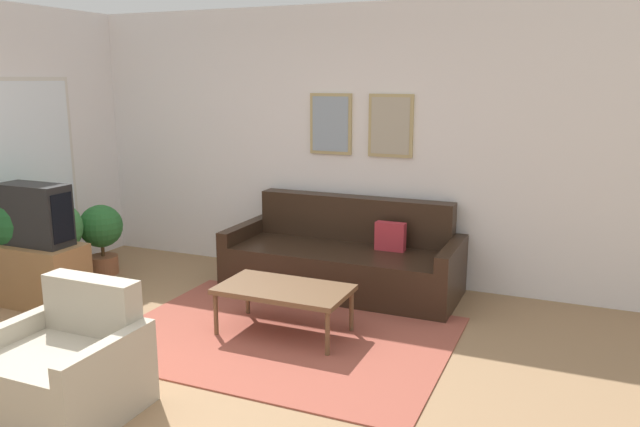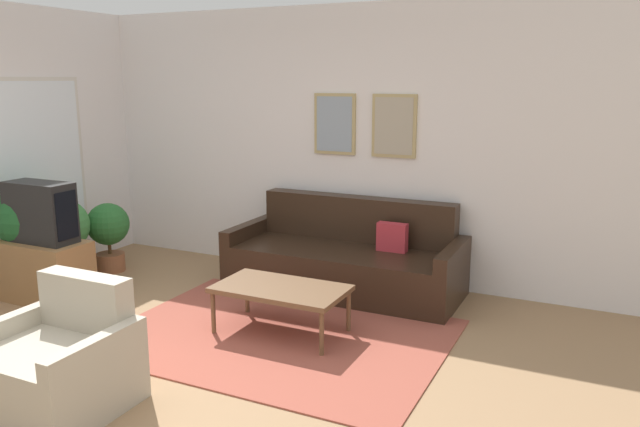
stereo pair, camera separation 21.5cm
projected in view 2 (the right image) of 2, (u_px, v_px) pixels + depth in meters
The scene contains 11 objects.
ground_plane at pixel (133, 384), 4.16m from camera, with size 16.00×16.00×0.00m, color #997551.
area_rug at pixel (279, 336), 4.92m from camera, with size 2.59×1.92×0.01m.
wall_back at pixel (318, 142), 6.36m from camera, with size 8.00×0.09×2.70m.
couch at pixel (346, 260), 5.96m from camera, with size 2.21×0.90×0.86m.
coffee_table at pixel (281, 291), 4.91m from camera, with size 1.03×0.58×0.39m.
tv_stand at pixel (46, 271), 5.67m from camera, with size 0.81×0.44×0.56m.
tv at pixel (40, 212), 5.55m from camera, with size 0.65×0.28×0.54m.
armchair at pixel (57, 366), 3.82m from camera, with size 0.84×0.76×0.78m.
potted_plant_tall at pixel (35, 218), 5.84m from camera, with size 0.70×0.70×1.08m.
potted_plant_by_window at pixel (108, 230), 6.50m from camera, with size 0.44×0.44×0.73m.
potted_plant_small at pixel (63, 230), 6.22m from camera, with size 0.53×0.53×0.82m.
Camera 2 is at (2.78, -2.91, 1.99)m, focal length 35.00 mm.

